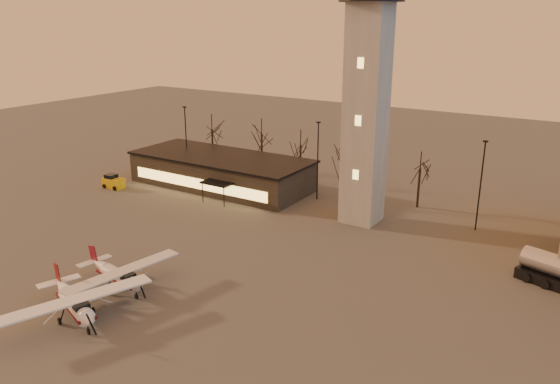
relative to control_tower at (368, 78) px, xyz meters
name	(u,v)px	position (x,y,z in m)	size (l,w,h in m)	color
ground	(188,346)	(0.00, -30.00, -16.33)	(220.00, 220.00, 0.00)	#494644
control_tower	(368,78)	(0.00, 0.00, 0.00)	(6.80, 6.80, 32.60)	gray
terminal	(221,171)	(-21.99, 1.98, -14.17)	(25.40, 12.20, 4.30)	black
light_poles	(371,174)	(0.50, 1.00, -10.92)	(58.50, 12.25, 10.14)	black
tree_row	(299,142)	(-13.70, 9.16, -10.39)	(37.20, 9.20, 8.80)	black
cessna_front	(77,309)	(-9.43, -32.00, -15.24)	(9.29, 11.32, 3.19)	white
cessna_rear	(121,280)	(-10.34, -26.73, -15.30)	(8.64, 10.88, 2.99)	beige
service_cart	(113,183)	(-34.06, -6.70, -15.61)	(3.02, 1.99, 1.87)	gold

